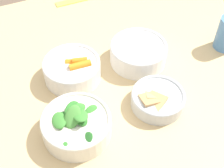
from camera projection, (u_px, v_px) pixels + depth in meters
dining_table at (110, 117)px, 0.91m from camera, size 1.17×1.06×0.76m
bowl_carrots at (72, 69)px, 0.85m from camera, size 0.16×0.16×0.07m
bowl_greens at (76, 125)px, 0.73m from camera, size 0.17×0.17×0.09m
bowl_beans_hotdog at (138, 53)px, 0.90m from camera, size 0.16×0.16×0.06m
bowl_cookies at (158, 99)px, 0.79m from camera, size 0.14×0.14×0.05m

